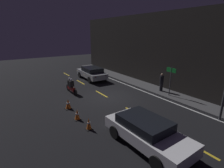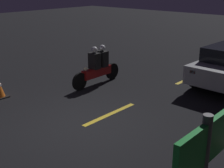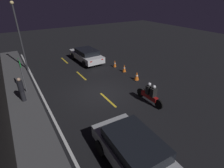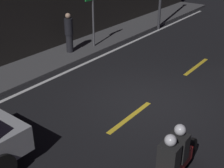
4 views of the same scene
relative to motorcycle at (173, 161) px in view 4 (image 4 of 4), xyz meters
The scene contains 8 objects.
ground_plane 3.47m from the motorcycle, 38.12° to the left, with size 56.00×56.00×0.00m, color black.
raised_curb 7.38m from the motorcycle, 68.64° to the left, with size 28.00×1.82×0.13m.
lane_dash_c 2.77m from the motorcycle, 51.39° to the left, with size 2.00×0.14×0.01m.
lane_dash_d 6.56m from the motorcycle, 18.79° to the left, with size 2.00×0.14×0.01m.
lane_solid_kerb 6.33m from the motorcycle, 64.80° to the left, with size 25.20×0.14×0.01m.
motorcycle is the anchor object (origin of this frame).
pedestrian 8.04m from the motorcycle, 58.09° to the left, with size 0.34×0.34×1.61m.
shop_sign 8.54m from the motorcycle, 50.26° to the left, with size 0.90×0.08×2.40m.
Camera 4 is at (-7.15, -3.99, 4.55)m, focal length 50.00 mm.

